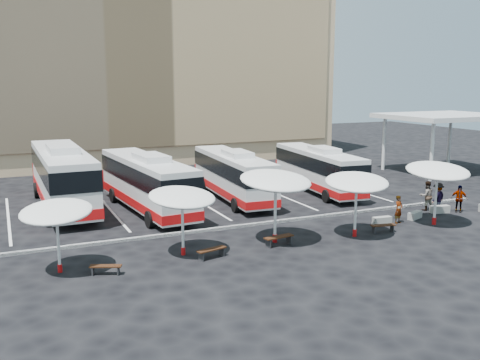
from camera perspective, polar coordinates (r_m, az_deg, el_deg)
name	(u,v)px	position (r m, az deg, el deg)	size (l,w,h in m)	color
ground	(246,229)	(29.82, 0.62, -5.28)	(120.00, 120.00, 0.00)	black
sandstone_building	(118,37)	(59.30, -12.86, 14.67)	(42.00, 18.25, 29.60)	tan
service_canopy	(443,118)	(51.08, 20.88, 6.22)	(10.00, 8.00, 5.20)	silver
curb_divider	(242,226)	(30.24, 0.22, -4.90)	(34.00, 0.25, 0.15)	black
bay_lines	(197,200)	(37.01, -4.60, -2.16)	(24.15, 12.00, 0.01)	white
bus_0	(62,175)	(36.32, -18.43, 0.51)	(3.17, 13.20, 4.18)	silver
bus_1	(147,181)	(34.09, -9.94, -0.13)	(3.48, 11.92, 3.73)	silver
bus_2	(233,174)	(36.94, -0.78, 0.67)	(3.07, 11.13, 3.49)	silver
bus_3	(318,168)	(39.93, 8.31, 1.25)	(3.30, 10.93, 3.42)	silver
sunshade_0	(56,212)	(23.91, -19.01, -3.24)	(4.01, 4.03, 3.16)	silver
sunshade_1	(182,198)	(25.01, -6.19, -1.87)	(3.88, 3.91, 3.28)	silver
sunshade_2	(276,181)	(26.77, 3.82, -0.10)	(4.14, 4.18, 3.77)	silver
sunshade_3	(357,182)	(28.47, 12.34, -0.24)	(4.36, 4.38, 3.44)	silver
sunshade_4	(437,171)	(32.12, 20.32, 0.89)	(4.37, 4.40, 3.66)	silver
wood_bench_0	(106,268)	(23.72, -14.14, -9.05)	(1.38, 0.85, 0.41)	black
wood_bench_1	(212,251)	(25.07, -3.05, -7.57)	(1.53, 0.75, 0.45)	black
wood_bench_2	(279,238)	(26.92, 4.16, -6.23)	(1.63, 0.63, 0.49)	black
wood_bench_3	(383,226)	(30.19, 15.01, -4.81)	(1.43, 0.62, 0.42)	black
conc_bench_0	(382,220)	(31.91, 14.91, -4.18)	(1.12, 0.37, 0.42)	gray
conc_bench_1	(415,215)	(33.64, 18.16, -3.60)	(1.14, 0.38, 0.43)	gray
conc_bench_2	(440,209)	(35.62, 20.54, -2.94)	(1.23, 0.41, 0.46)	gray
passenger_0	(399,209)	(32.22, 16.56, -3.03)	(0.59, 0.39, 1.62)	black
passenger_1	(427,196)	(35.89, 19.32, -1.60)	(0.92, 0.71, 1.89)	black
passenger_2	(459,199)	(36.14, 22.32, -1.86)	(1.01, 0.42, 1.72)	black
passenger_3	(438,197)	(35.94, 20.36, -1.71)	(1.18, 0.68, 1.82)	black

